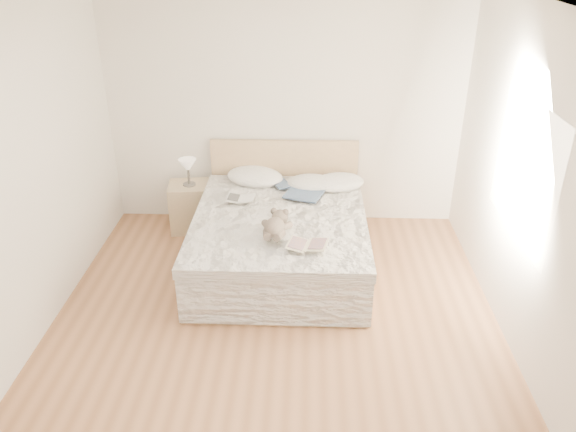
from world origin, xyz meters
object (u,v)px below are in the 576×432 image
(bed, at_px, (280,237))
(teddy_bear, at_px, (274,234))
(photo_book, at_px, (241,199))
(childrens_book, at_px, (307,245))
(table_lamp, at_px, (188,167))
(nightstand, at_px, (190,207))

(bed, distance_m, teddy_bear, 0.66)
(photo_book, relative_size, childrens_book, 0.82)
(table_lamp, bearing_deg, photo_book, -37.26)
(nightstand, height_order, table_lamp, table_lamp)
(nightstand, bearing_deg, teddy_bear, -50.39)
(bed, height_order, table_lamp, bed)
(childrens_book, xyz_separation_m, teddy_bear, (-0.31, 0.16, 0.02))
(table_lamp, bearing_deg, childrens_book, -46.65)
(bed, bearing_deg, table_lamp, 146.59)
(childrens_book, bearing_deg, teddy_bear, 164.95)
(bed, xyz_separation_m, nightstand, (-1.08, 0.72, -0.03))
(childrens_book, bearing_deg, table_lamp, 146.29)
(bed, distance_m, table_lamp, 1.36)
(table_lamp, height_order, childrens_book, table_lamp)
(photo_book, distance_m, teddy_bear, 0.87)
(bed, relative_size, childrens_book, 5.91)
(photo_book, xyz_separation_m, teddy_bear, (0.40, -0.78, 0.02))
(bed, xyz_separation_m, photo_book, (-0.42, 0.22, 0.32))
(photo_book, distance_m, childrens_book, 1.17)
(bed, bearing_deg, teddy_bear, -92.58)
(bed, distance_m, childrens_book, 0.84)
(table_lamp, relative_size, photo_book, 1.04)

